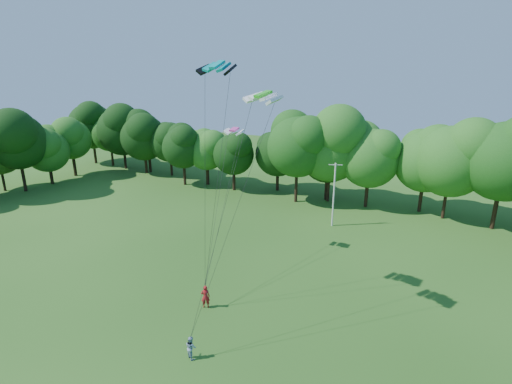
% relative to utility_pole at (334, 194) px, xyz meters
% --- Properties ---
extents(ground, '(160.00, 160.00, 0.00)m').
position_rel_utility_pole_xyz_m(ground, '(-4.49, -27.98, -3.89)').
color(ground, '#204B14').
rests_on(ground, ground).
extents(utility_pole, '(1.43, 0.64, 7.54)m').
position_rel_utility_pole_xyz_m(utility_pole, '(0.00, 0.00, 0.00)').
color(utility_pole, silver).
rests_on(utility_pole, ground).
extents(kite_flyer_left, '(0.82, 0.74, 1.89)m').
position_rel_utility_pole_xyz_m(kite_flyer_left, '(-3.85, -20.59, -2.95)').
color(kite_flyer_left, '#B0161C').
rests_on(kite_flyer_left, ground).
extents(kite_flyer_right, '(0.94, 0.86, 1.56)m').
position_rel_utility_pole_xyz_m(kite_flyer_right, '(-1.52, -25.69, -3.11)').
color(kite_flyer_right, '#879EBB').
rests_on(kite_flyer_right, ground).
extents(kite_teal, '(2.92, 1.51, 0.64)m').
position_rel_utility_pole_xyz_m(kite_teal, '(-3.85, -17.97, 14.13)').
color(kite_teal, '#049293').
rests_on(kite_teal, ground).
extents(kite_green, '(2.95, 2.14, 0.45)m').
position_rel_utility_pole_xyz_m(kite_green, '(0.27, -19.06, 12.33)').
color(kite_green, green).
rests_on(kite_green, ground).
extents(kite_pink, '(1.95, 1.01, 0.33)m').
position_rel_utility_pole_xyz_m(kite_pink, '(-6.74, -10.83, 8.44)').
color(kite_pink, '#D53B9A').
rests_on(kite_pink, ground).
extents(tree_back_west, '(6.87, 6.87, 9.99)m').
position_rel_utility_pole_xyz_m(tree_back_west, '(-35.86, 9.45, 2.34)').
color(tree_back_west, '#2F2312').
rests_on(tree_back_west, ground).
extents(tree_back_center, '(8.08, 8.08, 11.76)m').
position_rel_utility_pole_xyz_m(tree_back_center, '(-3.65, 8.98, 3.45)').
color(tree_back_center, black).
rests_on(tree_back_center, ground).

